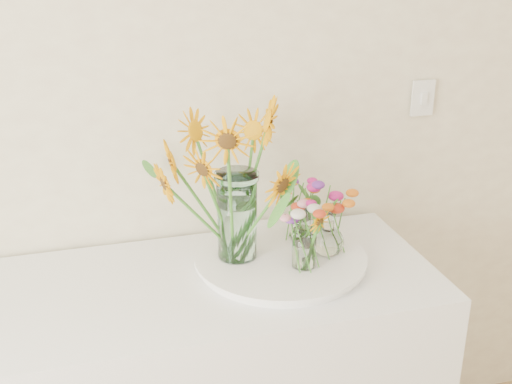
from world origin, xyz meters
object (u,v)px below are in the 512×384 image
mason_jar (237,216)px  small_vase_b (328,233)px  small_vase_c (301,223)px  tray (281,261)px  small_vase_a (304,249)px

mason_jar → small_vase_b: (0.26, -0.05, -0.07)m
small_vase_c → tray: bearing=-134.6°
small_vase_c → mason_jar: bearing=-163.5°
tray → small_vase_a: bearing=-60.8°
small_vase_b → small_vase_c: bearing=111.7°
tray → mason_jar: mason_jar is taller
tray → small_vase_b: (0.14, -0.02, 0.08)m
mason_jar → small_vase_a: size_ratio=2.28×
small_vase_b → small_vase_c: (-0.05, 0.11, -0.01)m
small_vase_a → small_vase_b: bearing=32.1°
tray → mason_jar: size_ratio=1.80×
tray → mason_jar: bearing=165.4°
small_vase_a → small_vase_b: (0.10, 0.06, 0.01)m
small_vase_a → small_vase_b: small_vase_b is taller
small_vase_a → mason_jar: bearing=146.5°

